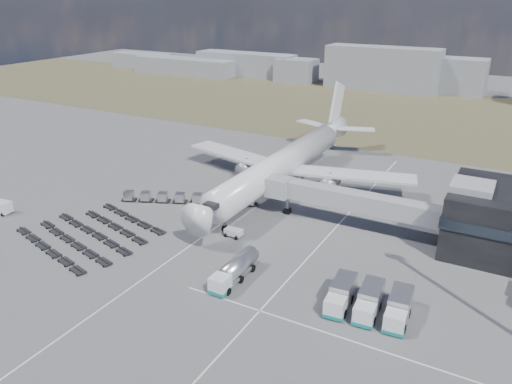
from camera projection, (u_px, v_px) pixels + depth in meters
The scene contains 13 objects.
ground at pixel (194, 254), 76.95m from camera, with size 420.00×420.00×0.00m, color #565659.
grass_strip at pixel (386, 112), 166.12m from camera, with size 420.00×90.00×0.01m, color brown.
lane_markings at pixel (258, 261), 75.01m from camera, with size 47.12×110.00×0.01m.
jet_bridge at pixel (339, 198), 84.48m from camera, with size 30.30×3.80×7.05m.
airliner at pixel (286, 162), 101.20m from camera, with size 51.59×64.53×17.62m.
skyline at pixel (413, 75), 195.66m from camera, with size 298.96×27.42×19.45m.
fuel_tanker at pixel (234, 270), 69.38m from camera, with size 2.61×9.93×3.20m.
pushback_tug at pixel (234, 233), 82.11m from camera, with size 2.88×1.62×1.34m, color silver.
utility_van at pixel (0, 207), 90.54m from camera, with size 4.50×2.04×2.39m, color silver.
catering_truck at pixel (290, 183), 101.72m from camera, with size 3.11×5.84×2.55m.
service_trucks_near at pixel (369, 301), 62.41m from camera, with size 10.39×8.18×3.00m.
uld_row at pixel (189, 198), 94.74m from camera, with size 24.69×11.90×1.77m.
baggage_dollies at pixel (91, 233), 82.66m from camera, with size 23.67×21.21×0.66m.
Camera 1 is at (41.18, -54.56, 37.87)m, focal length 35.00 mm.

